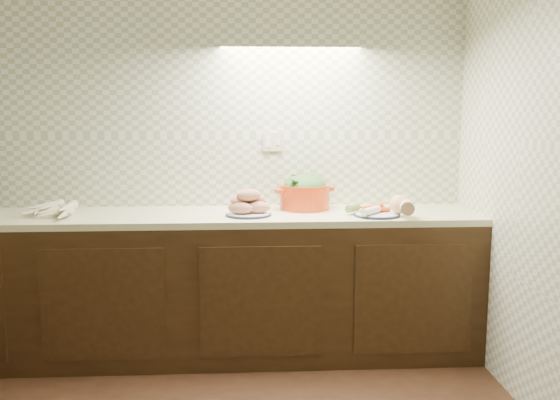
{
  "coord_description": "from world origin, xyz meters",
  "views": [
    {
      "loc": [
        0.37,
        -2.28,
        1.57
      ],
      "look_at": [
        0.57,
        1.25,
        1.02
      ],
      "focal_mm": 40.0,
      "sensor_mm": 36.0,
      "label": 1
    }
  ],
  "objects": [
    {
      "name": "room",
      "position": [
        0.0,
        0.0,
        1.63
      ],
      "size": [
        3.6,
        3.6,
        2.6
      ],
      "color": "black",
      "rests_on": "ground"
    },
    {
      "name": "parsnip_pile",
      "position": [
        -0.78,
        1.47,
        0.93
      ],
      "size": [
        0.45,
        0.43,
        0.08
      ],
      "color": "beige",
      "rests_on": "counter"
    },
    {
      "name": "veg_plate",
      "position": [
        1.21,
        1.36,
        0.95
      ],
      "size": [
        0.42,
        0.3,
        0.13
      ],
      "rotation": [
        0.0,
        0.0,
        -0.33
      ],
      "color": "#151B3C",
      "rests_on": "counter"
    },
    {
      "name": "counter",
      "position": [
        -0.68,
        0.68,
        0.45
      ],
      "size": [
        3.6,
        3.6,
        0.9
      ],
      "color": "black",
      "rests_on": "ground"
    },
    {
      "name": "dutch_oven",
      "position": [
        0.75,
        1.64,
        1.01
      ],
      "size": [
        0.4,
        0.4,
        0.22
      ],
      "rotation": [
        0.0,
        0.0,
        0.3
      ],
      "color": "red",
      "rests_on": "counter"
    },
    {
      "name": "onion_bowl",
      "position": [
        0.43,
        1.62,
        0.94
      ],
      "size": [
        0.14,
        0.14,
        0.11
      ],
      "color": "black",
      "rests_on": "counter"
    },
    {
      "name": "sweet_potato_plate",
      "position": [
        0.38,
        1.43,
        0.96
      ],
      "size": [
        0.28,
        0.28,
        0.16
      ],
      "rotation": [
        0.0,
        0.0,
        0.35
      ],
      "color": "#151B3C",
      "rests_on": "counter"
    }
  ]
}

